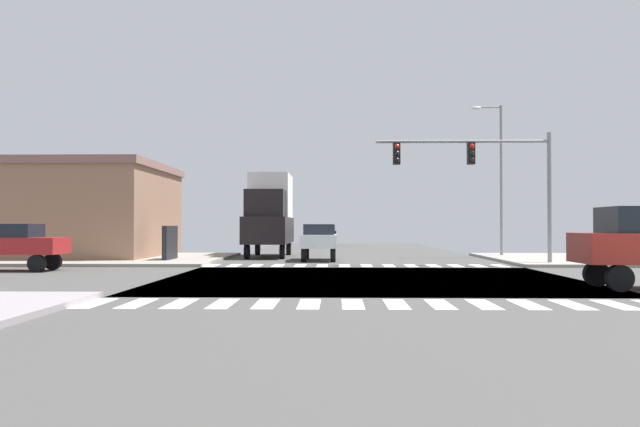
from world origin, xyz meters
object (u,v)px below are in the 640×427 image
Objects in this scene: traffic_signal_mast at (479,166)px; sedan_leading_3 at (326,233)px; street_lamp at (497,167)px; bank_building at (65,211)px; sedan_crossing_2 at (9,243)px; box_truck_trailing_1 at (270,213)px; sedan_nearside_1 at (319,239)px.

sedan_leading_3 is (-7.42, 30.13, -3.41)m from traffic_signal_mast.
street_lamp reaches higher than bank_building.
sedan_crossing_2 is at bearing -78.73° from bank_building.
box_truck_trailing_1 is at bearing 143.35° from sedan_crossing_2.
street_lamp is 25.48m from sedan_crossing_2.
traffic_signal_mast is 7.97m from street_lamp.
street_lamp is at bearing 177.37° from box_truck_trailing_1.
street_lamp is at bearing 70.51° from traffic_signal_mast.
street_lamp is 2.02× the size of sedan_nearside_1.
bank_building is 10.68m from sedan_crossing_2.
sedan_nearside_1 is 1.00× the size of sedan_crossing_2.
street_lamp is 24.48m from bank_building.
bank_building is 2.93× the size of sedan_nearside_1.
sedan_nearside_1 is 1.00× the size of sedan_leading_3.
sedan_crossing_2 is at bearing 33.74° from sedan_nearside_1.
bank_building is (-21.66, 6.11, -1.90)m from traffic_signal_mast.
traffic_signal_mast reaches higher than sedan_crossing_2.
traffic_signal_mast reaches higher than bank_building.
street_lamp is at bearing 117.82° from sedan_crossing_2.
sedan_leading_3 is (14.25, 24.02, -1.51)m from bank_building.
street_lamp reaches higher than sedan_crossing_2.
traffic_signal_mast reaches higher than sedan_nearside_1.
sedan_nearside_1 is 5.37m from box_truck_trailing_1.
traffic_signal_mast is 1.86× the size of sedan_crossing_2.
sedan_crossing_2 is at bearing -167.77° from traffic_signal_mast.
box_truck_trailing_1 is at bearing 9.97° from bank_building.
traffic_signal_mast is 1.11× the size of box_truck_trailing_1.
traffic_signal_mast is 9.04m from sedan_nearside_1.
traffic_signal_mast is 13.34m from box_truck_trailing_1.
street_lamp is at bearing -160.29° from sedan_nearside_1.
bank_building reaches higher than sedan_leading_3.
street_lamp is at bearing 113.97° from sedan_leading_3.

